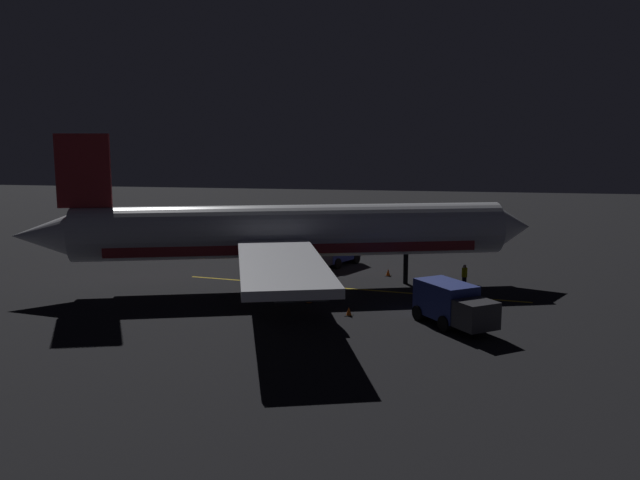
# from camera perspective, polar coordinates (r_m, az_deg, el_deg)

# --- Properties ---
(ground_plane) EXTENTS (180.00, 180.00, 0.20)m
(ground_plane) POSITION_cam_1_polar(r_m,az_deg,el_deg) (48.08, -2.35, -4.17)
(ground_plane) COLOR black
(apron_guide_stripe) EXTENTS (3.81, 25.12, 0.01)m
(apron_guide_stripe) POSITION_cam_1_polar(r_m,az_deg,el_deg) (47.50, 2.42, -4.21)
(apron_guide_stripe) COLOR gold
(apron_guide_stripe) RESTS_ON ground_plane
(airliner) EXTENTS (34.27, 36.32, 11.00)m
(airliner) POSITION_cam_1_polar(r_m,az_deg,el_deg) (47.29, -3.11, 0.54)
(airliner) COLOR silver
(airliner) RESTS_ON ground_plane
(baggage_truck) EXTENTS (5.57, 4.94, 2.46)m
(baggage_truck) POSITION_cam_1_polar(r_m,az_deg,el_deg) (38.60, 11.33, -5.54)
(baggage_truck) COLOR navy
(baggage_truck) RESTS_ON ground_plane
(catering_truck) EXTENTS (6.39, 4.35, 2.18)m
(catering_truck) POSITION_cam_1_polar(r_m,az_deg,el_deg) (55.48, 1.10, -1.09)
(catering_truck) COLOR navy
(catering_truck) RESTS_ON ground_plane
(ground_crew_worker) EXTENTS (0.40, 0.40, 1.74)m
(ground_crew_worker) POSITION_cam_1_polar(r_m,az_deg,el_deg) (48.43, 12.38, -3.08)
(ground_crew_worker) COLOR black
(ground_crew_worker) RESTS_ON ground_plane
(traffic_cone_near_left) EXTENTS (0.50, 0.50, 0.55)m
(traffic_cone_near_left) POSITION_cam_1_polar(r_m,az_deg,el_deg) (43.33, -0.95, -5.14)
(traffic_cone_near_left) COLOR #EA590F
(traffic_cone_near_left) RESTS_ON ground_plane
(traffic_cone_near_right) EXTENTS (0.50, 0.50, 0.55)m
(traffic_cone_near_right) POSITION_cam_1_polar(r_m,az_deg,el_deg) (42.34, 8.84, -5.58)
(traffic_cone_near_right) COLOR #EA590F
(traffic_cone_near_right) RESTS_ON ground_plane
(traffic_cone_under_wing) EXTENTS (0.50, 0.50, 0.55)m
(traffic_cone_under_wing) POSITION_cam_1_polar(r_m,az_deg,el_deg) (40.34, 2.51, -6.21)
(traffic_cone_under_wing) COLOR #EA590F
(traffic_cone_under_wing) RESTS_ON ground_plane
(traffic_cone_far) EXTENTS (0.50, 0.50, 0.55)m
(traffic_cone_far) POSITION_cam_1_polar(r_m,az_deg,el_deg) (51.98, 5.91, -2.83)
(traffic_cone_far) COLOR #EA590F
(traffic_cone_far) RESTS_ON ground_plane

